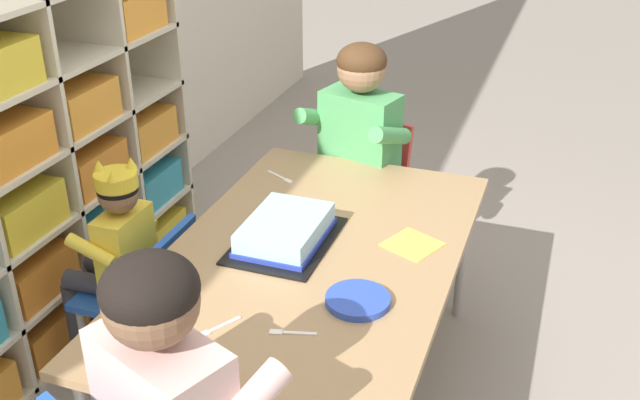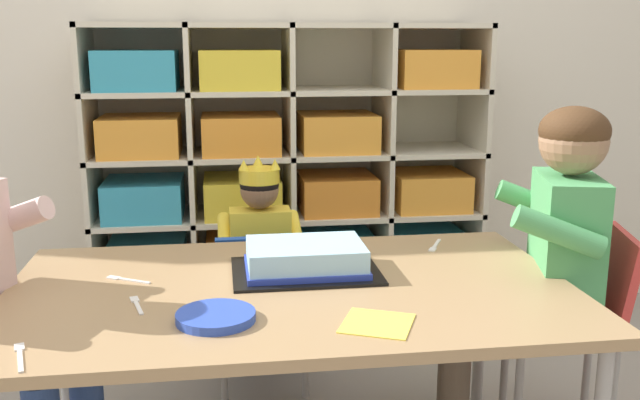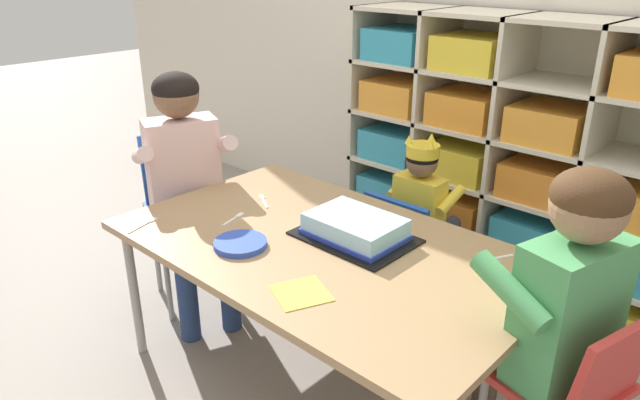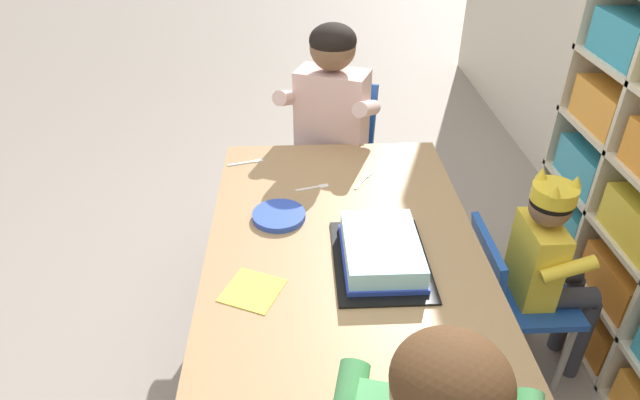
% 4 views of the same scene
% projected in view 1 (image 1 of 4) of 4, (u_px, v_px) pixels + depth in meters
% --- Properties ---
extents(storage_cubby_shelf, '(1.58, 0.38, 1.28)m').
position_uv_depth(storage_cubby_shelf, '(32.00, 191.00, 2.69)').
color(storage_cubby_shelf, beige).
rests_on(storage_cubby_shelf, ground).
extents(activity_table, '(1.46, 0.88, 0.59)m').
position_uv_depth(activity_table, '(311.00, 265.00, 2.31)').
color(activity_table, '#A37F56').
rests_on(activity_table, ground).
extents(classroom_chair_blue, '(0.34, 0.34, 0.60)m').
position_uv_depth(classroom_chair_blue, '(146.00, 288.00, 2.54)').
color(classroom_chair_blue, '#1E4CA8').
rests_on(classroom_chair_blue, ground).
extents(child_with_crown, '(0.30, 0.31, 0.83)m').
position_uv_depth(child_with_crown, '(114.00, 245.00, 2.50)').
color(child_with_crown, yellow).
rests_on(child_with_crown, ground).
extents(classroom_chair_guest_side, '(0.40, 0.39, 0.69)m').
position_uv_depth(classroom_chair_guest_side, '(365.00, 185.00, 3.10)').
color(classroom_chair_guest_side, red).
rests_on(classroom_chair_guest_side, ground).
extents(guest_at_table_side, '(0.47, 0.45, 1.04)m').
position_uv_depth(guest_at_table_side, '(351.00, 146.00, 2.92)').
color(guest_at_table_side, '#4C9E5B').
rests_on(guest_at_table_side, ground).
extents(birthday_cake_on_tray, '(0.40, 0.29, 0.08)m').
position_uv_depth(birthday_cake_on_tray, '(285.00, 232.00, 2.35)').
color(birthday_cake_on_tray, black).
rests_on(birthday_cake_on_tray, activity_table).
extents(paper_plate_stack, '(0.18, 0.18, 0.02)m').
position_uv_depth(paper_plate_stack, '(358.00, 300.00, 2.06)').
color(paper_plate_stack, blue).
rests_on(paper_plate_stack, activity_table).
extents(paper_napkin_square, '(0.20, 0.20, 0.00)m').
position_uv_depth(paper_napkin_square, '(412.00, 244.00, 2.35)').
color(paper_napkin_square, '#F4DB4C').
rests_on(paper_napkin_square, activity_table).
extents(fork_at_table_front_edge, '(0.12, 0.08, 0.00)m').
position_uv_depth(fork_at_table_front_edge, '(216.00, 329.00, 1.96)').
color(fork_at_table_front_edge, white).
rests_on(fork_at_table_front_edge, activity_table).
extents(fork_by_napkin, '(0.05, 0.12, 0.00)m').
position_uv_depth(fork_by_napkin, '(289.00, 333.00, 1.94)').
color(fork_by_napkin, white).
rests_on(fork_by_napkin, activity_table).
extents(fork_beside_plate_stack, '(0.08, 0.13, 0.00)m').
position_uv_depth(fork_beside_plate_stack, '(281.00, 177.00, 2.78)').
color(fork_beside_plate_stack, white).
rests_on(fork_beside_plate_stack, activity_table).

